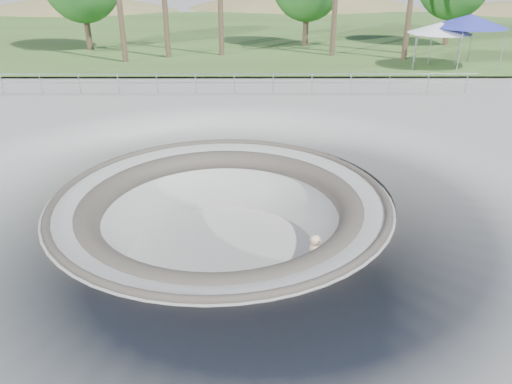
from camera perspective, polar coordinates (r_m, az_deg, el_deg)
ground at (r=15.22m, az=-4.05°, el=-0.62°), size 180.00×180.00×0.00m
skate_bowl at (r=16.10m, az=-3.85°, el=-6.48°), size 14.00×14.00×4.10m
grass_strip at (r=48.08m, az=-1.49°, el=17.74°), size 180.00×36.00×0.12m
distant_hills at (r=72.17m, az=2.06°, el=14.51°), size 103.20×45.00×28.60m
safety_railing at (r=26.35m, az=-2.48°, el=12.31°), size 25.00×0.06×1.03m
skateboard at (r=14.51m, az=6.57°, el=-10.61°), size 0.87×0.56×0.09m
skater at (r=14.03m, az=6.74°, el=-7.83°), size 0.61×0.71×1.65m
canopy_white at (r=33.84m, az=20.29°, el=17.16°), size 5.08×5.08×2.71m
canopy_blue at (r=34.42m, az=23.26°, el=17.52°), size 6.07×6.07×3.18m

